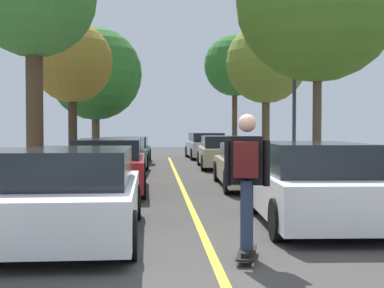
# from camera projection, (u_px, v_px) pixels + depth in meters

# --- Properties ---
(ground) EXTENTS (80.00, 80.00, 0.00)m
(ground) POSITION_uv_depth(u_px,v_px,m) (216.00, 265.00, 6.52)
(ground) COLOR #3D3A38
(center_line) EXTENTS (0.12, 39.20, 0.01)m
(center_line) POSITION_uv_depth(u_px,v_px,m) (193.00, 213.00, 10.51)
(center_line) COLOR gold
(center_line) RESTS_ON ground
(parked_car_left_nearest) EXTENTS (2.03, 4.45, 1.36)m
(parked_car_left_nearest) POSITION_uv_depth(u_px,v_px,m) (75.00, 193.00, 8.20)
(parked_car_left_nearest) COLOR white
(parked_car_left_nearest) RESTS_ON ground
(parked_car_left_near) EXTENTS (2.05, 4.72, 1.39)m
(parked_car_left_near) POSITION_uv_depth(u_px,v_px,m) (109.00, 165.00, 14.13)
(parked_car_left_near) COLOR maroon
(parked_car_left_near) RESTS_ON ground
(parked_car_left_far) EXTENTS (1.95, 4.24, 1.34)m
(parked_car_left_far) POSITION_uv_depth(u_px,v_px,m) (122.00, 156.00, 19.68)
(parked_car_left_far) COLOR #1E5B33
(parked_car_left_far) RESTS_ON ground
(parked_car_left_farthest) EXTENTS (2.01, 4.19, 1.25)m
(parked_car_left_farthest) POSITION_uv_depth(u_px,v_px,m) (130.00, 150.00, 25.72)
(parked_car_left_farthest) COLOR #196066
(parked_car_left_farthest) RESTS_ON ground
(parked_car_right_nearest) EXTENTS (2.06, 4.10, 1.42)m
(parked_car_right_nearest) POSITION_uv_depth(u_px,v_px,m) (313.00, 185.00, 9.26)
(parked_car_right_nearest) COLOR white
(parked_car_right_nearest) RESTS_ON ground
(parked_car_right_near) EXTENTS (2.02, 4.73, 1.24)m
(parked_car_right_near) POSITION_uv_depth(u_px,v_px,m) (252.00, 165.00, 15.14)
(parked_car_right_near) COLOR #BCAD89
(parked_car_right_near) RESTS_ON ground
(parked_car_right_far) EXTENTS (1.95, 4.58, 1.35)m
(parked_car_right_far) POSITION_uv_depth(u_px,v_px,m) (221.00, 152.00, 22.27)
(parked_car_right_far) COLOR #BCAD89
(parked_car_right_far) RESTS_ON ground
(parked_car_right_farthest) EXTENTS (2.08, 4.59, 1.41)m
(parked_car_right_farthest) POSITION_uv_depth(u_px,v_px,m) (206.00, 146.00, 29.07)
(parked_car_right_farthest) COLOR #B7B7BC
(parked_car_right_farthest) RESTS_ON ground
(street_tree_left_near) EXTENTS (2.96, 2.96, 5.43)m
(street_tree_left_near) POSITION_uv_depth(u_px,v_px,m) (72.00, 63.00, 19.52)
(street_tree_left_near) COLOR #3D2D1E
(street_tree_left_near) RESTS_ON sidewalk_left
(street_tree_left_far) EXTENTS (4.70, 4.70, 6.64)m
(street_tree_left_far) POSITION_uv_depth(u_px,v_px,m) (95.00, 74.00, 27.00)
(street_tree_left_far) COLOR brown
(street_tree_left_far) RESTS_ON sidewalk_left
(street_tree_right_nearest) EXTENTS (4.61, 4.61, 7.44)m
(street_tree_right_nearest) POSITION_uv_depth(u_px,v_px,m) (318.00, 0.00, 14.87)
(street_tree_right_nearest) COLOR brown
(street_tree_right_nearest) RESTS_ON sidewalk_right
(street_tree_right_near) EXTENTS (3.31, 3.31, 5.87)m
(street_tree_right_near) POSITION_uv_depth(u_px,v_px,m) (266.00, 64.00, 21.86)
(street_tree_right_near) COLOR brown
(street_tree_right_near) RESTS_ON sidewalk_right
(street_tree_right_far) EXTENTS (3.52, 3.52, 6.88)m
(street_tree_right_far) POSITION_uv_depth(u_px,v_px,m) (235.00, 66.00, 30.48)
(street_tree_right_far) COLOR #4C3823
(street_tree_right_far) RESTS_ON sidewalk_right
(streetlamp) EXTENTS (0.36, 0.24, 5.32)m
(streetlamp) POSITION_uv_depth(u_px,v_px,m) (294.00, 81.00, 17.20)
(streetlamp) COLOR #38383D
(streetlamp) RESTS_ON sidewalk_right
(skateboard) EXTENTS (0.41, 0.87, 0.10)m
(skateboard) POSITION_uv_depth(u_px,v_px,m) (247.00, 253.00, 6.79)
(skateboard) COLOR black
(skateboard) RESTS_ON ground
(skateboarder) EXTENTS (0.59, 0.70, 1.76)m
(skateboarder) POSITION_uv_depth(u_px,v_px,m) (247.00, 174.00, 6.72)
(skateboarder) COLOR black
(skateboarder) RESTS_ON skateboard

